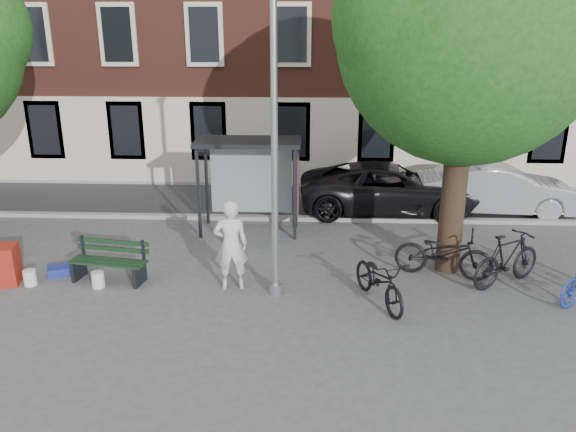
% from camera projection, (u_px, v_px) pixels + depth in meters
% --- Properties ---
extents(ground, '(90.00, 90.00, 0.00)m').
position_uv_depth(ground, '(276.00, 294.00, 12.16)').
color(ground, '#4C4C4F').
rests_on(ground, ground).
extents(road, '(40.00, 4.00, 0.01)m').
position_uv_depth(road, '(290.00, 201.00, 18.80)').
color(road, '#28282B').
rests_on(road, ground).
extents(curb_near, '(40.00, 0.25, 0.12)m').
position_uv_depth(curb_near, '(287.00, 218.00, 16.89)').
color(curb_near, gray).
rests_on(curb_near, ground).
extents(curb_far, '(40.00, 0.25, 0.12)m').
position_uv_depth(curb_far, '(292.00, 184.00, 20.68)').
color(curb_far, gray).
rests_on(curb_far, ground).
extents(lamppost, '(0.28, 0.35, 6.11)m').
position_uv_depth(lamppost, '(275.00, 169.00, 11.29)').
color(lamppost, '#9EA0A3').
rests_on(lamppost, ground).
extents(tree_right, '(5.76, 5.60, 8.20)m').
position_uv_depth(tree_right, '(473.00, 21.00, 11.54)').
color(tree_right, black).
rests_on(tree_right, ground).
extents(bus_shelter, '(2.85, 1.45, 2.62)m').
position_uv_depth(bus_shelter, '(263.00, 164.00, 15.48)').
color(bus_shelter, '#1E2328').
rests_on(bus_shelter, ground).
extents(painter, '(0.81, 0.61, 2.03)m').
position_uv_depth(painter, '(231.00, 245.00, 12.14)').
color(painter, silver).
rests_on(painter, ground).
extents(bench, '(1.83, 0.85, 0.91)m').
position_uv_depth(bench, '(109.00, 263.00, 12.71)').
color(bench, '#1E2328').
rests_on(bench, ground).
extents(bike_a, '(2.33, 1.34, 1.16)m').
position_uv_depth(bike_a, '(443.00, 253.00, 12.86)').
color(bike_a, black).
rests_on(bike_a, ground).
extents(bike_c, '(1.40, 2.14, 1.06)m').
position_uv_depth(bike_c, '(379.00, 280.00, 11.57)').
color(bike_c, black).
rests_on(bike_c, ground).
extents(bike_d, '(2.03, 1.58, 1.23)m').
position_uv_depth(bike_d, '(507.00, 259.00, 12.43)').
color(bike_d, black).
rests_on(bike_d, ground).
extents(car_dark, '(5.53, 2.57, 1.53)m').
position_uv_depth(car_dark, '(389.00, 188.00, 17.48)').
color(car_dark, black).
rests_on(car_dark, ground).
extents(car_silver, '(4.84, 1.88, 1.57)m').
position_uv_depth(car_silver, '(497.00, 189.00, 17.32)').
color(car_silver, '#95989C').
rests_on(car_silver, ground).
extents(blue_crate, '(0.66, 0.58, 0.20)m').
position_uv_depth(blue_crate, '(60.00, 270.00, 13.11)').
color(blue_crate, navy).
rests_on(blue_crate, ground).
extents(bucket_a, '(0.34, 0.34, 0.36)m').
position_uv_depth(bucket_a, '(30.00, 278.00, 12.53)').
color(bucket_a, silver).
rests_on(bucket_a, ground).
extents(bucket_b, '(0.32, 0.32, 0.36)m').
position_uv_depth(bucket_b, '(98.00, 280.00, 12.43)').
color(bucket_b, silver).
rests_on(bucket_b, ground).
extents(bucket_c, '(0.29, 0.29, 0.36)m').
position_uv_depth(bucket_c, '(14.00, 250.00, 14.12)').
color(bucket_c, white).
rests_on(bucket_c, ground).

